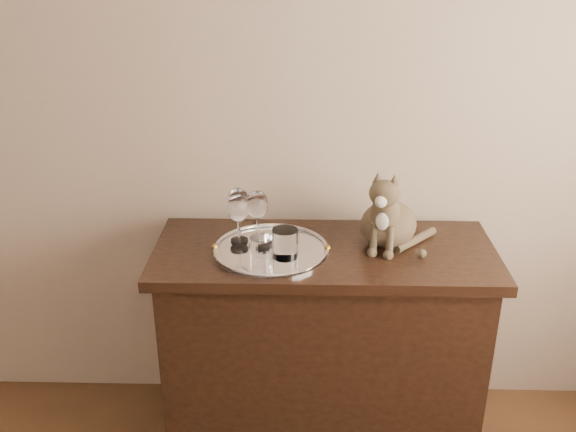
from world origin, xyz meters
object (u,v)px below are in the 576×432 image
wine_glass_d (257,219)px  tumbler_b (261,249)px  wine_glass_c (239,222)px  sideboard (322,349)px  tray (271,251)px  wine_glass_a (239,215)px  cat (390,204)px  tumbler_a (285,243)px

wine_glass_d → tumbler_b: bearing=-79.8°
wine_glass_d → tumbler_b: wine_glass_d is taller
wine_glass_c → wine_glass_d: 0.07m
sideboard → tray: 0.47m
wine_glass_a → wine_glass_d: wine_glass_d is taller
tray → cat: (0.41, 0.08, 0.15)m
wine_glass_a → tumbler_b: wine_glass_a is taller
tray → wine_glass_d: (-0.05, 0.03, 0.11)m
tray → tumbler_a: size_ratio=4.00×
tumbler_b → wine_glass_d: bearing=100.2°
wine_glass_a → wine_glass_d: bearing=-27.1°
tray → wine_glass_c: (-0.11, 0.01, 0.11)m
wine_glass_c → tumbler_a: (0.16, -0.05, -0.05)m
wine_glass_c → tumbler_a: bearing=-18.2°
wine_glass_d → cat: cat is taller
wine_glass_a → cat: 0.53m
wine_glass_a → wine_glass_c: same height
wine_glass_c → tumbler_a: 0.18m
tumbler_b → wine_glass_a: bearing=120.7°
wine_glass_d → cat: 0.46m
wine_glass_c → cat: bearing=8.4°
wine_glass_a → tumbler_a: size_ratio=2.02×
tray → wine_glass_c: size_ratio=1.97×
wine_glass_a → cat: size_ratio=0.67×
sideboard → tumbler_a: size_ratio=11.99×
tray → wine_glass_a: wine_glass_a is taller
sideboard → tray: bearing=-171.1°
sideboard → tray: tray is taller
wine_glass_a → wine_glass_c: 0.06m
wine_glass_c → tumbler_b: wine_glass_c is taller
tray → cat: size_ratio=1.33×
tray → sideboard: bearing=8.9°
sideboard → tray: (-0.19, -0.03, 0.43)m
wine_glass_d → tumbler_b: 0.13m
cat → wine_glass_d: bearing=-154.8°
wine_glass_c → tumbler_b: size_ratio=2.36×
wine_glass_a → tumbler_b: size_ratio=2.35×
tumbler_b → cat: size_ratio=0.29×
wine_glass_d → tumbler_a: 0.14m
tray → tumbler_a: (0.05, -0.05, 0.05)m
sideboard → wine_glass_a: wine_glass_a is taller
tray → wine_glass_c: wine_glass_c is taller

